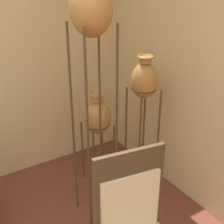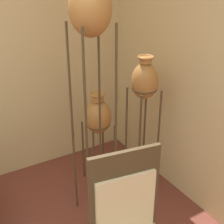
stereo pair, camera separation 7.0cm
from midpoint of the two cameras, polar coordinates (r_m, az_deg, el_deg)
vase_stand_tall at (r=2.37m, az=-3.07°, el=17.33°), size 0.32×0.32×2.18m
vase_stand_medium at (r=2.88m, az=6.65°, el=4.88°), size 0.25×0.25×1.43m
vase_stand_short at (r=3.15m, az=-1.95°, el=-1.00°), size 0.28×0.28×1.02m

